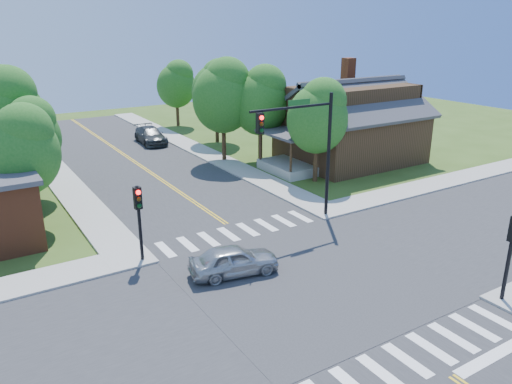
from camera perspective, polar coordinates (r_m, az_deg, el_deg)
ground at (r=22.53m, az=5.99°, el=-9.97°), size 100.00×100.00×0.00m
road_ns at (r=22.52m, az=5.99°, el=-9.93°), size 10.00×90.00×0.04m
road_ew at (r=22.52m, az=5.99°, el=-9.91°), size 90.00×10.00×0.04m
intersection_patch at (r=22.53m, az=5.99°, el=-9.97°), size 10.20×10.20×0.06m
sidewalk_ne at (r=43.41m, az=9.78°, el=4.26°), size 40.00×40.00×0.14m
crosswalk_north at (r=27.13m, az=-2.05°, el=-4.55°), size 8.85×2.00×0.01m
crosswalk_south at (r=18.81m, az=18.15°, el=-17.19°), size 8.85×2.00×0.01m
centerline at (r=22.51m, az=5.99°, el=-9.87°), size 0.30×90.00×0.01m
stop_bar at (r=19.97m, az=26.17°, el=-16.16°), size 4.60×0.45×0.09m
signal_mast_ne at (r=27.23m, az=5.67°, el=6.10°), size 5.30×0.42×7.20m
signal_pole_se at (r=22.02m, az=27.25°, el=-5.12°), size 0.34×0.42×3.80m
signal_pole_nw at (r=23.51m, az=-13.26°, el=-1.98°), size 0.34×0.42×3.80m
house_ne at (r=41.10m, az=10.75°, el=8.04°), size 13.05×8.80×7.11m
tree_e_a at (r=34.91m, az=7.21°, el=8.79°), size 4.31×4.09×7.33m
tree_e_b at (r=39.86m, az=0.65°, el=10.62°), size 4.58×4.35×7.78m
tree_e_c at (r=46.87m, az=-4.47°, el=11.77°), size 4.55×4.32×7.74m
tree_e_d at (r=55.13m, az=-9.02°, el=12.22°), size 4.17×3.96×7.09m
tree_w_a at (r=28.99m, az=-25.24°, el=4.56°), size 4.09×3.88×6.95m
tree_w_b at (r=36.22m, az=-26.66°, el=8.36°), size 4.89×4.65×8.32m
tree_house at (r=39.99m, az=-3.66°, el=11.12°), size 4.90×4.65×8.33m
tree_bldg at (r=33.98m, az=-24.47°, el=6.17°), size 3.90×3.70×6.62m
car_silver at (r=22.55m, az=-2.54°, el=-7.87°), size 3.10×4.62×1.37m
car_dgrey at (r=47.83m, az=-11.96°, el=6.31°), size 2.78×5.43×1.49m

